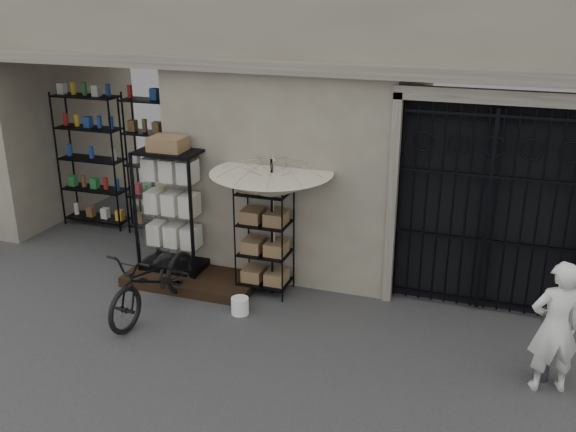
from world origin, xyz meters
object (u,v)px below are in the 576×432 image
at_px(display_cabinet, 173,217).
at_px(steel_bollard, 546,345).
at_px(bicycle, 157,311).
at_px(wire_rack, 265,241).
at_px(white_bucket, 240,306).
at_px(market_umbrella, 272,179).
at_px(shopkeeper, 545,388).

height_order(display_cabinet, steel_bollard, display_cabinet).
xyz_separation_m(bicycle, steel_bollard, (5.04, 0.01, 0.45)).
distance_m(wire_rack, white_bucket, 1.03).
distance_m(market_umbrella, steel_bollard, 4.06).
bearing_deg(wire_rack, white_bucket, -93.16).
bearing_deg(market_umbrella, bicycle, -141.72).
distance_m(bicycle, steel_bollard, 5.06).
xyz_separation_m(bicycle, shopkeeper, (5.09, -0.16, 0.00)).
distance_m(white_bucket, bicycle, 1.18).
height_order(display_cabinet, bicycle, display_cabinet).
distance_m(market_umbrella, white_bucket, 1.82).
height_order(white_bucket, bicycle, bicycle).
distance_m(wire_rack, bicycle, 1.82).
bearing_deg(wire_rack, shopkeeper, -14.64).
height_order(market_umbrella, steel_bollard, market_umbrella).
distance_m(display_cabinet, market_umbrella, 1.80).
relative_size(wire_rack, white_bucket, 6.68).
relative_size(bicycle, steel_bollard, 2.09).
bearing_deg(bicycle, wire_rack, 47.68).
height_order(market_umbrella, white_bucket, market_umbrella).
bearing_deg(white_bucket, shopkeeper, -6.91).
relative_size(display_cabinet, bicycle, 1.06).
relative_size(white_bucket, bicycle, 0.13).
relative_size(bicycle, shopkeeper, 1.21).
height_order(display_cabinet, white_bucket, display_cabinet).
height_order(white_bucket, steel_bollard, steel_bollard).
height_order(steel_bollard, shopkeeper, steel_bollard).
bearing_deg(steel_bollard, wire_rack, 164.36).
bearing_deg(wire_rack, steel_bollard, -12.50).
relative_size(display_cabinet, shopkeeper, 1.29).
xyz_separation_m(display_cabinet, shopkeeper, (5.37, -1.27, -0.99)).
bearing_deg(steel_bollard, white_bucket, 175.49).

